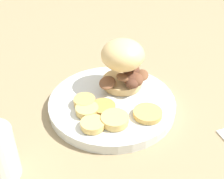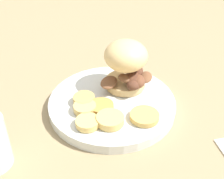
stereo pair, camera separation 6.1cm
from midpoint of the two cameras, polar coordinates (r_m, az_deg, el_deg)
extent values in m
plane|color=#937F5B|center=(0.64, -2.74, -3.48)|extent=(4.00, 4.00, 0.00)
cylinder|color=silver|center=(0.63, -2.76, -2.78)|extent=(0.26, 0.26, 0.02)
torus|color=silver|center=(0.63, -2.79, -2.17)|extent=(0.25, 0.25, 0.01)
cylinder|color=tan|center=(0.66, -0.77, 1.32)|extent=(0.08, 0.08, 0.02)
ellipsoid|color=brown|center=(0.63, -3.62, 1.16)|extent=(0.05, 0.06, 0.01)
ellipsoid|color=brown|center=(0.63, -0.74, 2.14)|extent=(0.03, 0.03, 0.01)
ellipsoid|color=brown|center=(0.63, 1.68, 1.78)|extent=(0.05, 0.05, 0.02)
ellipsoid|color=brown|center=(0.66, 2.91, 2.58)|extent=(0.04, 0.05, 0.01)
ellipsoid|color=#563323|center=(0.63, 0.72, 2.07)|extent=(0.06, 0.05, 0.02)
ellipsoid|color=#563323|center=(0.65, 1.58, 3.57)|extent=(0.03, 0.04, 0.01)
ellipsoid|color=#563323|center=(0.62, 0.91, 1.12)|extent=(0.04, 0.04, 0.02)
ellipsoid|color=#E5C17F|center=(0.63, -0.81, 6.26)|extent=(0.09, 0.09, 0.06)
cylinder|color=tan|center=(0.59, 3.58, -4.51)|extent=(0.05, 0.05, 0.01)
cylinder|color=#DBB766|center=(0.57, -2.56, -5.64)|extent=(0.05, 0.05, 0.01)
cylinder|color=#BC8942|center=(0.60, -4.84, -3.24)|extent=(0.05, 0.05, 0.01)
cylinder|color=tan|center=(0.61, -7.91, -2.28)|extent=(0.04, 0.04, 0.01)
cylinder|color=#DBB766|center=(0.59, -7.53, -3.85)|extent=(0.04, 0.04, 0.01)
cylinder|color=#DBB766|center=(0.56, -6.67, -6.47)|extent=(0.04, 0.04, 0.01)
camera|label=1|loc=(0.03, -92.86, -2.07)|focal=50.00mm
camera|label=2|loc=(0.03, 87.14, 2.07)|focal=50.00mm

